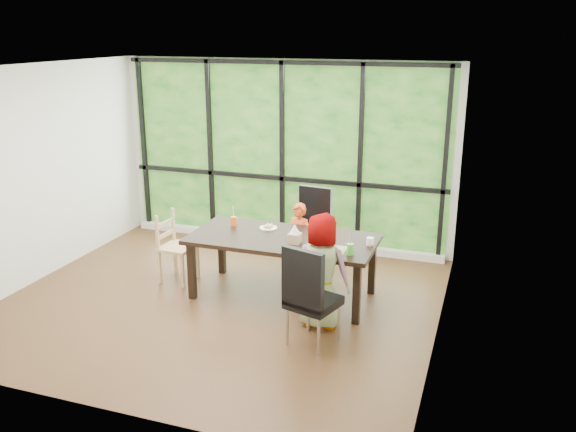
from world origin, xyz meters
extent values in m
plane|color=black|center=(0.00, 0.00, 0.00)|extent=(5.00, 5.00, 0.00)
plane|color=silver|center=(0.00, 2.25, 1.35)|extent=(5.00, 0.00, 5.00)
cube|color=#124513|center=(0.00, 2.23, 1.35)|extent=(4.80, 0.02, 2.65)
cube|color=silver|center=(0.00, 2.15, 0.05)|extent=(4.80, 0.12, 0.10)
cube|color=black|center=(0.64, 0.41, 0.38)|extent=(2.28, 1.24, 0.75)
cube|color=black|center=(0.67, 1.39, 0.54)|extent=(0.51, 0.51, 1.08)
cube|color=black|center=(1.32, -0.58, 0.54)|extent=(0.57, 0.57, 1.08)
cube|color=tan|center=(-0.77, 0.41, 0.45)|extent=(0.43, 0.45, 0.90)
imported|color=#D44418|center=(0.64, 1.03, 0.49)|extent=(0.41, 0.32, 0.99)
imported|color=slate|center=(1.29, -0.17, 0.63)|extent=(0.64, 0.44, 1.27)
cube|color=tan|center=(1.22, 0.16, 0.75)|extent=(0.46, 0.34, 0.01)
cylinder|color=white|center=(0.37, 0.65, 0.76)|extent=(0.22, 0.22, 0.01)
cylinder|color=white|center=(1.20, 0.19, 0.76)|extent=(0.26, 0.26, 0.02)
cylinder|color=orange|center=(-0.08, 0.62, 0.81)|extent=(0.07, 0.07, 0.11)
cylinder|color=#47D339|center=(1.52, 0.11, 0.81)|extent=(0.08, 0.08, 0.12)
cylinder|color=white|center=(1.67, 0.48, 0.79)|extent=(0.08, 0.08, 0.09)
cube|color=tan|center=(0.84, 0.26, 0.81)|extent=(0.14, 0.14, 0.12)
cylinder|color=white|center=(-0.08, 0.62, 0.90)|extent=(0.01, 0.04, 0.20)
cylinder|color=pink|center=(1.52, 0.11, 0.91)|extent=(0.01, 0.04, 0.20)
cone|color=white|center=(0.84, 0.26, 0.92)|extent=(0.12, 0.12, 0.11)
camera|label=1|loc=(2.89, -5.91, 3.10)|focal=37.69mm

